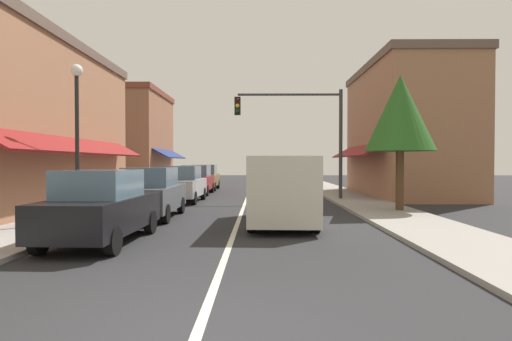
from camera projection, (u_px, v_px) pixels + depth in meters
ground_plane at (247, 199)px, 22.52m from camera, size 80.00×80.00×0.00m
sidewalk_left at (144, 197)px, 22.57m from camera, size 2.60×56.00×0.12m
sidewalk_right at (350, 198)px, 22.47m from camera, size 2.60×56.00×0.12m
lane_center_stripe at (247, 199)px, 22.52m from camera, size 0.14×52.00×0.01m
storefront_left_block at (11, 123)px, 16.54m from camera, size 5.81×14.20×6.96m
storefront_right_block at (406, 130)px, 24.36m from camera, size 5.98×10.20×7.56m
storefront_far_left at (125, 140)px, 32.54m from camera, size 7.11×8.20×7.37m
parked_car_nearest_left at (101, 207)px, 10.14m from camera, size 1.88×4.15×1.77m
parked_car_second_left at (151, 193)px, 14.67m from camera, size 1.80×4.11×1.77m
parked_car_third_left at (183, 184)px, 20.56m from camera, size 1.86×4.14×1.77m
parked_car_far_left at (196, 180)px, 25.48m from camera, size 1.80×4.11×1.77m
parked_car_distant_left at (205, 177)px, 29.57m from camera, size 1.81×4.12×1.77m
van_in_lane at (282, 188)px, 13.28m from camera, size 2.11×5.23×2.12m
traffic_signal_mast_arm at (303, 124)px, 21.28m from camera, size 5.45×0.50×5.62m
street_lamp_left_near at (77, 118)px, 12.76m from camera, size 0.36×0.36×4.91m
tree_right_near at (400, 114)px, 16.08m from camera, size 2.64×2.64×5.29m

